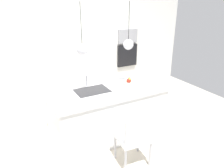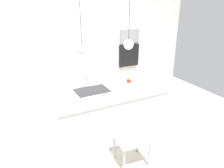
# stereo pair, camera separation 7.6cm
# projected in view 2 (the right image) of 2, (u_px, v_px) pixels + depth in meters

# --- Properties ---
(floor) EXTENTS (6.60, 6.60, 0.00)m
(floor) POSITION_uv_depth(u_px,v_px,m) (107.00, 132.00, 4.06)
(floor) COLOR beige
(floor) RESTS_ON ground
(back_wall) EXTENTS (6.00, 0.10, 2.60)m
(back_wall) POSITION_uv_depth(u_px,v_px,m) (76.00, 48.00, 4.95)
(back_wall) COLOR silver
(back_wall) RESTS_ON ground
(kitchen_island) EXTENTS (2.01, 1.01, 0.91)m
(kitchen_island) POSITION_uv_depth(u_px,v_px,m) (107.00, 111.00, 3.89)
(kitchen_island) COLOR white
(kitchen_island) RESTS_ON ground
(sink_basin) EXTENTS (0.56, 0.40, 0.02)m
(sink_basin) POSITION_uv_depth(u_px,v_px,m) (92.00, 91.00, 3.61)
(sink_basin) COLOR #2D2D30
(sink_basin) RESTS_ON kitchen_island
(faucet) EXTENTS (0.02, 0.17, 0.22)m
(faucet) POSITION_uv_depth(u_px,v_px,m) (87.00, 79.00, 3.73)
(faucet) COLOR silver
(faucet) RESTS_ON kitchen_island
(fruit_bowl) EXTENTS (0.26, 0.27, 0.15)m
(fruit_bowl) POSITION_uv_depth(u_px,v_px,m) (130.00, 83.00, 3.82)
(fruit_bowl) COLOR beige
(fruit_bowl) RESTS_ON kitchen_island
(microwave) EXTENTS (0.54, 0.08, 0.34)m
(microwave) POSITION_uv_depth(u_px,v_px,m) (129.00, 36.00, 5.42)
(microwave) COLOR #9E9EA3
(microwave) RESTS_ON back_wall
(oven) EXTENTS (0.56, 0.08, 0.56)m
(oven) POSITION_uv_depth(u_px,v_px,m) (129.00, 55.00, 5.60)
(oven) COLOR black
(oven) RESTS_ON back_wall
(chair_near) EXTENTS (0.50, 0.46, 0.84)m
(chair_near) POSITION_uv_depth(u_px,v_px,m) (134.00, 137.00, 3.10)
(chair_near) COLOR white
(chair_near) RESTS_ON ground
(pendant_light_left) EXTENTS (0.18, 0.18, 0.78)m
(pendant_light_left) POSITION_uv_depth(u_px,v_px,m) (82.00, 49.00, 3.29)
(pendant_light_left) COLOR silver
(pendant_light_right) EXTENTS (0.18, 0.18, 0.78)m
(pendant_light_right) POSITION_uv_depth(u_px,v_px,m) (129.00, 44.00, 3.64)
(pendant_light_right) COLOR silver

